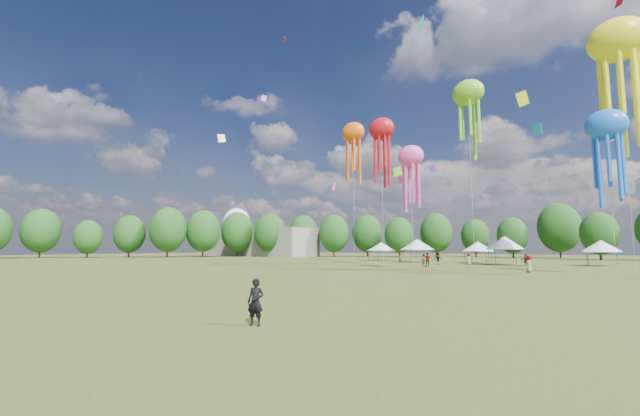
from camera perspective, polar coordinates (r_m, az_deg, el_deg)
The scene contains 10 objects.
ground at distance 20.65m, azimuth -17.16°, elevation -12.71°, with size 300.00×300.00×0.00m, color #384416.
observer_main at distance 13.69m, azimuth -9.30°, elevation -13.27°, with size 0.57×0.38×1.57m, color black.
spectator_near at distance 54.01m, azimuth 14.79°, elevation -7.38°, with size 0.83×0.65×1.71m, color gray.
spectators_far at distance 58.59m, azimuth 23.70°, elevation -6.94°, with size 33.21×17.72×1.83m.
festival_tents at distance 70.66m, azimuth 19.95°, elevation -5.07°, with size 41.04×10.68×4.31m.
show_kites at distance 58.20m, azimuth 21.67°, elevation 12.36°, with size 44.77×20.60×27.76m.
small_kites at distance 62.44m, azimuth 18.89°, elevation 21.58°, with size 76.52×60.23×45.07m.
treeline at distance 77.37m, azimuth 21.91°, elevation -2.39°, with size 201.57×95.24×13.43m.
hangar at distance 122.10m, azimuth -9.28°, elevation -4.99°, with size 40.00×12.00×8.00m, color gray.
radome at distance 138.19m, azimuth -12.00°, elevation -2.53°, with size 9.00×9.00×16.00m.
Camera 1 is at (16.61, -12.00, 2.60)m, focal length 22.11 mm.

